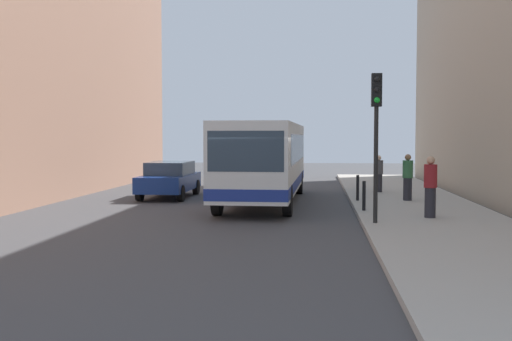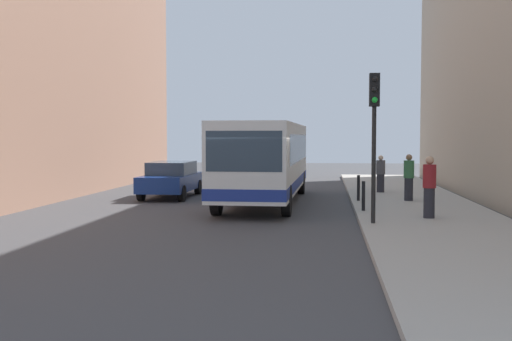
% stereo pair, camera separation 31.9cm
% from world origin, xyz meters
% --- Properties ---
extents(ground_plane, '(80.00, 80.00, 0.00)m').
position_xyz_m(ground_plane, '(0.00, 0.00, 0.00)').
color(ground_plane, '#424244').
extents(sidewalk, '(4.40, 40.00, 0.15)m').
position_xyz_m(sidewalk, '(5.40, 0.00, 0.07)').
color(sidewalk, '#ADA89E').
rests_on(sidewalk, ground).
extents(bus, '(2.72, 11.06, 3.00)m').
position_xyz_m(bus, '(-0.04, 4.39, 1.73)').
color(bus, white).
rests_on(bus, ground).
extents(car_beside_bus, '(1.87, 4.41, 1.48)m').
position_xyz_m(car_beside_bus, '(-4.14, 5.96, 0.78)').
color(car_beside_bus, navy).
rests_on(car_beside_bus, ground).
extents(traffic_light, '(0.28, 0.33, 4.10)m').
position_xyz_m(traffic_light, '(3.55, -1.94, 3.01)').
color(traffic_light, black).
rests_on(traffic_light, sidewalk).
extents(bollard_near, '(0.11, 0.11, 0.95)m').
position_xyz_m(bollard_near, '(3.45, 0.92, 0.62)').
color(bollard_near, black).
rests_on(bollard_near, sidewalk).
extents(bollard_mid, '(0.11, 0.11, 0.95)m').
position_xyz_m(bollard_mid, '(3.45, 4.05, 0.62)').
color(bollard_mid, black).
rests_on(bollard_mid, sidewalk).
extents(pedestrian_near_signal, '(0.38, 0.38, 1.81)m').
position_xyz_m(pedestrian_near_signal, '(5.25, -0.66, 1.06)').
color(pedestrian_near_signal, '#26262D').
rests_on(pedestrian_near_signal, sidewalk).
extents(pedestrian_mid_sidewalk, '(0.38, 0.38, 1.72)m').
position_xyz_m(pedestrian_mid_sidewalk, '(5.30, 4.27, 1.01)').
color(pedestrian_mid_sidewalk, '#26262D').
rests_on(pedestrian_mid_sidewalk, sidewalk).
extents(pedestrian_far_sidewalk, '(0.38, 0.38, 1.58)m').
position_xyz_m(pedestrian_far_sidewalk, '(4.57, 7.71, 0.93)').
color(pedestrian_far_sidewalk, '#26262D').
rests_on(pedestrian_far_sidewalk, sidewalk).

